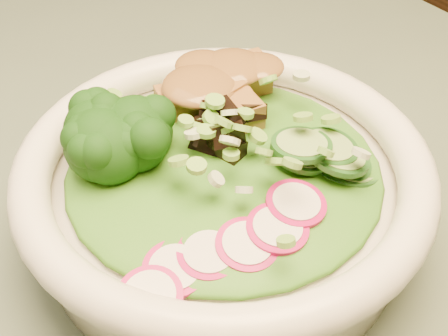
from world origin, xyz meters
TOP-DOWN VIEW (x-y plane):
  - salad_bowl at (0.21, -0.05)m, footprint 0.27×0.27m
  - lettuce_bed at (0.21, -0.05)m, footprint 0.21×0.21m
  - broccoli_florets at (0.15, -0.02)m, footprint 0.10×0.09m
  - radish_slices at (0.18, -0.11)m, footprint 0.12×0.07m
  - cucumber_slices at (0.27, -0.08)m, footprint 0.09×0.09m
  - mushroom_heap at (0.22, -0.04)m, footprint 0.09×0.09m
  - tofu_cubes at (0.24, 0.01)m, footprint 0.11×0.09m
  - peanut_sauce at (0.24, 0.01)m, footprint 0.07×0.06m
  - scallion_garnish at (0.21, -0.05)m, footprint 0.19×0.19m

SIDE VIEW (x-z plane):
  - salad_bowl at x=0.21m, z-range 0.75..0.83m
  - lettuce_bed at x=0.21m, z-range 0.80..0.82m
  - radish_slices at x=0.18m, z-range 0.80..0.82m
  - cucumber_slices at x=0.27m, z-range 0.80..0.84m
  - tofu_cubes at x=0.24m, z-range 0.80..0.84m
  - mushroom_heap at x=0.22m, z-range 0.80..0.85m
  - broccoli_florets at x=0.15m, z-range 0.80..0.85m
  - scallion_garnish at x=0.21m, z-range 0.82..0.85m
  - peanut_sauce at x=0.24m, z-range 0.83..0.84m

